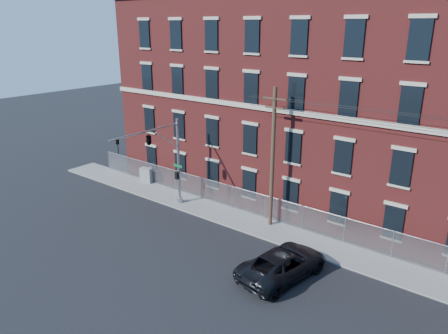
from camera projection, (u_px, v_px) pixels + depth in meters
ground at (199, 247)px, 27.88m from camera, size 140.00×140.00×0.00m
sidewalk at (410, 276)px, 24.64m from camera, size 65.00×3.00×0.12m
chain_link_fence at (419, 252)px, 25.30m from camera, size 59.06×0.06×1.85m
traffic_signal_mast at (156, 147)px, 31.27m from camera, size 0.90×6.75×7.00m
utility_pole_near at (273, 156)px, 29.20m from camera, size 1.80×0.28×10.00m
pickup_truck at (283, 264)px, 24.46m from camera, size 3.73×6.35×1.66m
utility_cabinet at (146, 175)px, 38.88m from camera, size 1.20×0.79×1.38m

